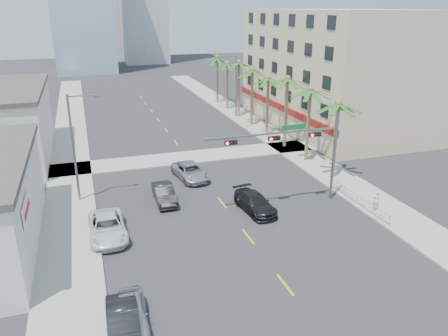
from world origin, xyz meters
The scene contains 24 objects.
ground centered at (0.00, 0.00, 0.00)m, with size 260.00×260.00×0.00m, color #262628.
sidewalk_right centered at (12.00, 20.00, 0.07)m, with size 4.00×120.00×0.15m, color gray.
sidewalk_left centered at (-12.00, 20.00, 0.07)m, with size 4.00×120.00×0.15m, color gray.
sidewalk_cross centered at (0.00, 22.00, 0.07)m, with size 80.00×4.00×0.15m, color gray.
building_right centered at (21.99, 30.00, 7.50)m, with size 15.25×28.00×15.00m.
traffic_signal_mast centered at (5.78, 7.95, 5.06)m, with size 11.12×0.54×7.20m.
palm_tree_0 centered at (11.60, 12.00, 7.08)m, with size 4.80×4.80×7.80m.
palm_tree_1 centered at (11.60, 17.20, 7.43)m, with size 4.80×4.80×8.16m.
palm_tree_2 centered at (11.60, 22.40, 7.78)m, with size 4.80×4.80×8.52m.
palm_tree_3 centered at (11.60, 27.60, 7.08)m, with size 4.80×4.80×7.80m.
palm_tree_4 centered at (11.60, 32.80, 7.43)m, with size 4.80×4.80×8.16m.
palm_tree_5 centered at (11.60, 38.00, 7.78)m, with size 4.80×4.80×8.52m.
palm_tree_6 centered at (11.60, 43.20, 7.08)m, with size 4.80×4.80×7.80m.
palm_tree_7 centered at (11.60, 48.40, 7.43)m, with size 4.80×4.80×8.16m.
streetlight_left centered at (-11.00, 14.00, 5.06)m, with size 2.55×0.25×9.00m.
streetlight_right centered at (11.00, 38.00, 5.06)m, with size 2.55×0.25×9.00m.
guardrail centered at (10.30, 6.00, 0.67)m, with size 0.08×8.08×1.00m.
car_parked_near centered at (-8.92, -2.66, 0.69)m, with size 1.62×4.03×1.37m, color #BAB9BE.
car_parked_mid centered at (-9.40, -3.40, 0.73)m, with size 1.54×4.41×1.45m, color black.
car_parked_far centered at (-9.40, 7.08, 0.75)m, with size 2.49×5.40×1.50m, color white.
car_lane_left centered at (-4.50, 11.71, 0.72)m, with size 1.53×4.38×1.44m, color black.
car_lane_center centered at (-1.17, 16.13, 0.71)m, with size 2.37×5.14×1.43m, color #B4B4B9.
car_lane_right centered at (2.00, 7.73, 0.70)m, with size 1.97×4.86×1.41m, color black.
pedestrian centered at (11.02, 4.65, 0.98)m, with size 0.60×0.40×1.65m, color silver.
Camera 1 is at (-10.12, -21.35, 15.24)m, focal length 35.00 mm.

